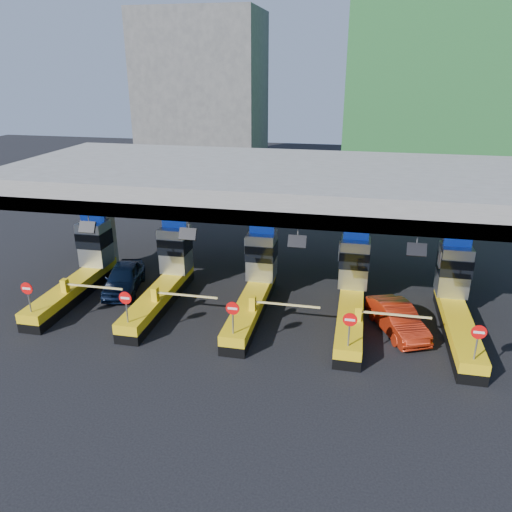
# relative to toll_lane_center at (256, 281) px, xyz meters

# --- Properties ---
(ground) EXTENTS (120.00, 120.00, 0.00)m
(ground) POSITION_rel_toll_lane_center_xyz_m (-0.00, -0.28, -1.40)
(ground) COLOR black
(ground) RESTS_ON ground
(toll_canopy) EXTENTS (28.00, 12.09, 7.00)m
(toll_canopy) POSITION_rel_toll_lane_center_xyz_m (-0.00, 2.59, 4.74)
(toll_canopy) COLOR slate
(toll_canopy) RESTS_ON ground
(toll_lane_far_left) EXTENTS (4.43, 8.00, 4.16)m
(toll_lane_far_left) POSITION_rel_toll_lane_center_xyz_m (-10.00, 0.00, 0.00)
(toll_lane_far_left) COLOR black
(toll_lane_far_left) RESTS_ON ground
(toll_lane_left) EXTENTS (4.43, 8.00, 4.16)m
(toll_lane_left) POSITION_rel_toll_lane_center_xyz_m (-5.00, 0.00, 0.00)
(toll_lane_left) COLOR black
(toll_lane_left) RESTS_ON ground
(toll_lane_center) EXTENTS (4.43, 8.00, 4.16)m
(toll_lane_center) POSITION_rel_toll_lane_center_xyz_m (0.00, 0.00, 0.00)
(toll_lane_center) COLOR black
(toll_lane_center) RESTS_ON ground
(toll_lane_right) EXTENTS (4.43, 8.00, 4.16)m
(toll_lane_right) POSITION_rel_toll_lane_center_xyz_m (5.00, 0.00, 0.00)
(toll_lane_right) COLOR black
(toll_lane_right) RESTS_ON ground
(toll_lane_far_right) EXTENTS (4.43, 8.00, 4.16)m
(toll_lane_far_right) POSITION_rel_toll_lane_center_xyz_m (10.00, 0.00, 0.00)
(toll_lane_far_right) COLOR black
(toll_lane_far_right) RESTS_ON ground
(bg_building_scaffold) EXTENTS (18.00, 12.00, 28.00)m
(bg_building_scaffold) POSITION_rel_toll_lane_center_xyz_m (12.00, 31.72, 12.60)
(bg_building_scaffold) COLOR #1E5926
(bg_building_scaffold) RESTS_ON ground
(bg_building_concrete) EXTENTS (14.00, 10.00, 18.00)m
(bg_building_concrete) POSITION_rel_toll_lane_center_xyz_m (-14.00, 35.72, 7.60)
(bg_building_concrete) COLOR #4C4C49
(bg_building_concrete) RESTS_ON ground
(van) EXTENTS (2.75, 4.77, 1.53)m
(van) POSITION_rel_toll_lane_center_xyz_m (-7.75, 0.32, -0.63)
(van) COLOR black
(van) RESTS_ON ground
(red_car) EXTENTS (3.06, 4.50, 1.40)m
(red_car) POSITION_rel_toll_lane_center_xyz_m (7.21, -1.41, -0.70)
(red_car) COLOR maroon
(red_car) RESTS_ON ground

